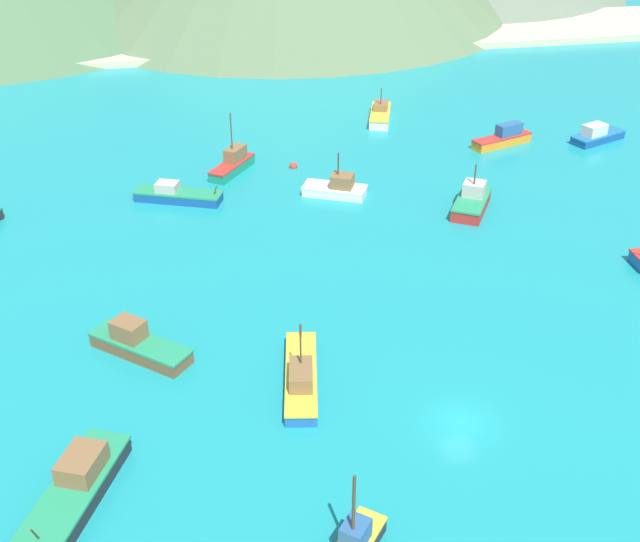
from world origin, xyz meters
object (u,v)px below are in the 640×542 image
(fishing_boat_10, at_px, (504,138))
(fishing_boat_3, at_px, (380,114))
(fishing_boat_8, at_px, (472,201))
(fishing_boat_12, at_px, (301,376))
(fishing_boat_11, at_px, (233,164))
(buoy_1, at_px, (293,166))
(fishing_boat_13, at_px, (138,344))
(fishing_boat_9, at_px, (337,188))
(fishing_boat_15, at_px, (177,195))
(fishing_boat_0, at_px, (597,135))
(fishing_boat_4, at_px, (77,486))

(fishing_boat_10, bearing_deg, fishing_boat_3, 137.82)
(fishing_boat_3, height_order, fishing_boat_8, fishing_boat_8)
(fishing_boat_8, height_order, fishing_boat_12, fishing_boat_12)
(fishing_boat_10, height_order, fishing_boat_11, fishing_boat_11)
(buoy_1, bearing_deg, fishing_boat_13, -117.28)
(fishing_boat_8, relative_size, fishing_boat_9, 1.04)
(fishing_boat_15, bearing_deg, fishing_boat_0, 8.38)
(fishing_boat_0, relative_size, fishing_boat_4, 0.78)
(fishing_boat_10, xyz_separation_m, fishing_boat_13, (-45.47, -37.04, -0.07))
(fishing_boat_10, bearing_deg, fishing_boat_9, -155.55)
(fishing_boat_3, distance_m, fishing_boat_15, 35.29)
(fishing_boat_9, height_order, fishing_boat_11, fishing_boat_11)
(fishing_boat_9, height_order, fishing_boat_13, fishing_boat_9)
(fishing_boat_12, height_order, fishing_boat_15, fishing_boat_12)
(fishing_boat_12, relative_size, fishing_boat_13, 1.27)
(fishing_boat_0, bearing_deg, fishing_boat_3, 152.85)
(fishing_boat_13, height_order, fishing_boat_15, fishing_boat_13)
(fishing_boat_9, bearing_deg, fishing_boat_4, -121.55)
(fishing_boat_4, xyz_separation_m, buoy_1, (21.61, 49.54, -0.73))
(fishing_boat_13, bearing_deg, fishing_boat_8, 29.56)
(fishing_boat_8, xyz_separation_m, buoy_1, (-16.95, 15.00, -0.84))
(fishing_boat_3, height_order, fishing_boat_13, fishing_boat_3)
(fishing_boat_8, height_order, fishing_boat_9, fishing_boat_8)
(fishing_boat_13, bearing_deg, fishing_boat_12, -27.95)
(fishing_boat_12, xyz_separation_m, fishing_boat_15, (-7.99, 34.32, -0.08))
(fishing_boat_4, relative_size, fishing_boat_8, 1.33)
(fishing_boat_9, bearing_deg, fishing_boat_12, -106.30)
(fishing_boat_0, distance_m, fishing_boat_11, 47.02)
(fishing_boat_13, bearing_deg, fishing_boat_10, 39.17)
(fishing_boat_12, bearing_deg, buoy_1, 81.69)
(fishing_boat_0, xyz_separation_m, fishing_boat_4, (-61.41, -50.66, 0.03))
(fishing_boat_0, height_order, fishing_boat_12, fishing_boat_12)
(fishing_boat_8, bearing_deg, fishing_boat_12, -131.31)
(fishing_boat_13, bearing_deg, fishing_boat_4, -103.95)
(fishing_boat_10, bearing_deg, fishing_boat_0, -5.26)
(fishing_boat_8, bearing_deg, buoy_1, 138.49)
(fishing_boat_11, distance_m, fishing_boat_12, 41.16)
(fishing_boat_9, xyz_separation_m, fishing_boat_10, (24.05, 10.93, 0.10))
(fishing_boat_4, bearing_deg, fishing_boat_0, 39.52)
(fishing_boat_9, height_order, fishing_boat_10, fishing_boat_9)
(fishing_boat_0, height_order, fishing_boat_15, fishing_boat_0)
(fishing_boat_10, relative_size, fishing_boat_13, 1.05)
(fishing_boat_0, relative_size, fishing_boat_10, 0.94)
(fishing_boat_11, xyz_separation_m, fishing_boat_12, (1.20, -41.14, -0.24))
(fishing_boat_9, bearing_deg, fishing_boat_11, 140.82)
(fishing_boat_8, relative_size, fishing_boat_13, 0.95)
(fishing_boat_9, relative_size, fishing_boat_15, 0.76)
(fishing_boat_9, height_order, buoy_1, fishing_boat_9)
(fishing_boat_4, height_order, fishing_boat_15, fishing_boat_4)
(fishing_boat_3, bearing_deg, fishing_boat_12, -110.26)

